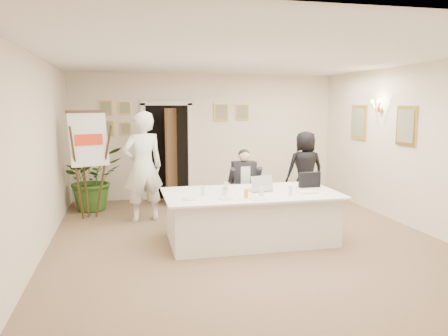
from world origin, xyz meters
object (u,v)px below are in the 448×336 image
at_px(seated_man, 244,185).
at_px(oj_glass, 246,194).
at_px(paper_stack, 307,192).
at_px(laptop, 259,182).
at_px(standing_man, 143,167).
at_px(potted_palm, 93,178).
at_px(steel_jug, 225,192).
at_px(conference_table, 251,216).
at_px(laptop_bag, 309,180).
at_px(standing_woman, 305,169).
at_px(flip_chart, 88,171).

distance_m(seated_man, oj_glass, 1.58).
height_order(paper_stack, oj_glass, oj_glass).
bearing_deg(laptop, standing_man, 128.31).
xyz_separation_m(potted_palm, steel_jug, (2.09, -2.82, 0.18)).
xyz_separation_m(conference_table, laptop, (0.17, 0.10, 0.52)).
height_order(seated_man, standing_man, standing_man).
distance_m(conference_table, potted_palm, 3.69).
bearing_deg(seated_man, conference_table, -95.98).
bearing_deg(laptop, paper_stack, -38.39).
height_order(standing_man, oj_glass, standing_man).
xyz_separation_m(seated_man, potted_palm, (-2.74, 1.55, -0.02)).
xyz_separation_m(seated_man, standing_man, (-1.78, 0.45, 0.33)).
bearing_deg(potted_palm, paper_stack, -40.77).
distance_m(laptop_bag, steel_jug, 1.54).
relative_size(standing_woman, oj_glass, 12.18).
relative_size(oj_glass, steel_jug, 1.18).
distance_m(conference_table, laptop, 0.56).
relative_size(conference_table, laptop_bag, 7.59).
xyz_separation_m(laptop, laptop_bag, (0.89, 0.09, -0.02)).
bearing_deg(conference_table, steel_jug, -161.63).
relative_size(flip_chart, standing_man, 0.99).
distance_m(seated_man, paper_stack, 1.50).
distance_m(flip_chart, paper_stack, 4.03).
relative_size(potted_palm, oj_glass, 9.95).
height_order(standing_man, potted_palm, standing_man).
xyz_separation_m(seated_man, laptop, (-0.04, -1.02, 0.24)).
distance_m(standing_woman, steel_jug, 3.05).
bearing_deg(laptop, conference_table, -160.63).
bearing_deg(steel_jug, seated_man, 62.76).
relative_size(standing_man, oj_glass, 15.41).
distance_m(potted_palm, steel_jug, 3.52).
bearing_deg(seated_man, oj_glass, -100.08).
relative_size(seated_man, laptop_bag, 3.80).
height_order(flip_chart, oj_glass, flip_chart).
bearing_deg(standing_man, paper_stack, 128.72).
distance_m(flip_chart, oj_glass, 3.33).
bearing_deg(potted_palm, standing_woman, -9.27).
relative_size(conference_table, standing_man, 1.34).
distance_m(conference_table, steel_jug, 0.64).
bearing_deg(paper_stack, laptop, 153.13).
xyz_separation_m(conference_table, oj_glass, (-0.19, -0.40, 0.45)).
height_order(flip_chart, laptop_bag, flip_chart).
height_order(conference_table, oj_glass, oj_glass).
bearing_deg(steel_jug, flip_chart, 135.37).
bearing_deg(flip_chart, laptop_bag, -25.72).
bearing_deg(standing_man, laptop, 125.47).
xyz_separation_m(flip_chart, paper_stack, (3.39, -2.17, -0.12)).
distance_m(seated_man, laptop_bag, 1.27).
xyz_separation_m(standing_woman, laptop, (-1.57, -1.87, 0.12)).
xyz_separation_m(flip_chart, laptop_bag, (3.61, -1.74, -0.01)).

